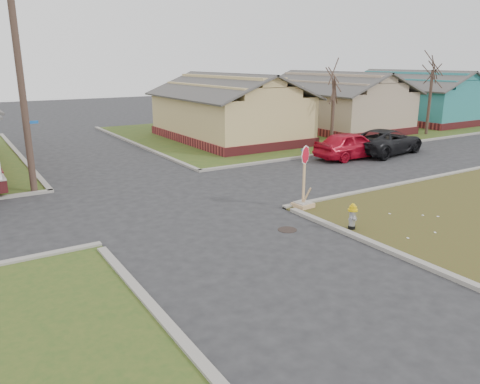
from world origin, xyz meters
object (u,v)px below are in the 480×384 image
dark_pickup (386,141)px  red_sedan (351,145)px  fire_hydrant (352,215)px  stop_sign (303,194)px  utility_pole (21,81)px

dark_pickup → red_sedan: bearing=79.2°
red_sedan → dark_pickup: bearing=-90.5°
fire_hydrant → red_sedan: red_sedan is taller
red_sedan → dark_pickup: red_sedan is taller
stop_sign → dark_pickup: 12.68m
stop_sign → red_sedan: bearing=30.2°
fire_hydrant → dark_pickup: dark_pickup is taller
dark_pickup → stop_sign: bearing=108.3°
red_sedan → stop_sign: bearing=126.3°
utility_pole → red_sedan: size_ratio=1.96×
fire_hydrant → stop_sign: stop_sign is taller
dark_pickup → utility_pole: bearing=75.0°
utility_pole → dark_pickup: size_ratio=1.66×
fire_hydrant → dark_pickup: size_ratio=0.16×
fire_hydrant → dark_pickup: (11.40, 8.61, 0.22)m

